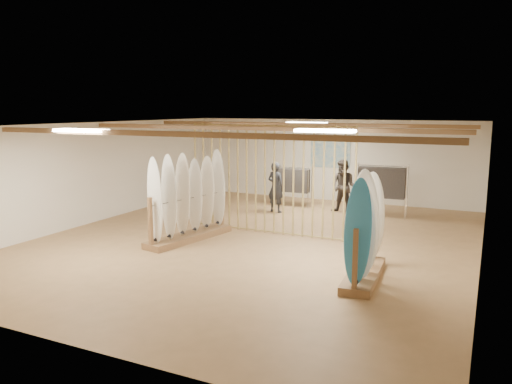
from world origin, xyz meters
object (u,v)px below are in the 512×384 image
at_px(rack_right, 365,244).
at_px(clothing_rack_b, 382,183).
at_px(clothing_rack_a, 292,180).
at_px(rack_left, 189,212).
at_px(shopper_b, 344,183).
at_px(shopper_a, 276,184).

bearing_deg(rack_right, clothing_rack_b, 94.48).
bearing_deg(clothing_rack_a, clothing_rack_b, -5.85).
bearing_deg(clothing_rack_b, rack_left, -130.58).
xyz_separation_m(rack_left, shopper_b, (2.53, 4.70, 0.22)).
xyz_separation_m(rack_left, shopper_a, (0.62, 3.92, 0.18)).
xyz_separation_m(rack_right, shopper_b, (-2.00, 5.68, 0.25)).
bearing_deg(shopper_b, shopper_a, -145.68).
relative_size(rack_right, clothing_rack_a, 1.61).
relative_size(clothing_rack_b, shopper_a, 0.88).
xyz_separation_m(shopper_a, shopper_b, (1.91, 0.78, 0.04)).
relative_size(clothing_rack_a, clothing_rack_b, 0.85).
bearing_deg(rack_right, shopper_b, 105.31).
distance_m(rack_left, shopper_b, 5.34).
bearing_deg(rack_left, rack_right, -1.14).
xyz_separation_m(clothing_rack_a, clothing_rack_b, (2.94, -0.28, 0.16)).
relative_size(rack_left, shopper_b, 1.41).
distance_m(rack_left, rack_right, 4.63).
distance_m(rack_left, clothing_rack_a, 5.05).
height_order(rack_left, clothing_rack_a, rack_left).
relative_size(rack_right, clothing_rack_b, 1.36).
distance_m(clothing_rack_a, shopper_a, 1.07).
bearing_deg(rack_left, clothing_rack_b, 63.13).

